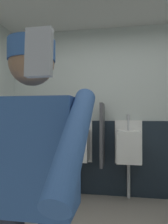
# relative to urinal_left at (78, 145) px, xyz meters

# --- Properties ---
(wall_back) EXTENTS (3.91, 0.12, 2.59)m
(wall_back) POSITION_rel_urinal_left_xyz_m (0.53, 0.22, 0.52)
(wall_back) COLOR silver
(wall_back) RESTS_ON ground_plane
(wainscot_band_back) EXTENTS (3.31, 0.03, 1.14)m
(wainscot_band_back) POSITION_rel_urinal_left_xyz_m (0.53, 0.14, -0.21)
(wainscot_band_back) COLOR #19232D
(wainscot_band_back) RESTS_ON ground_plane
(urinal_left) EXTENTS (0.40, 0.34, 1.24)m
(urinal_left) POSITION_rel_urinal_left_xyz_m (0.00, 0.00, 0.00)
(urinal_left) COLOR white
(urinal_left) RESTS_ON ground_plane
(urinal_middle) EXTENTS (0.40, 0.34, 1.24)m
(urinal_middle) POSITION_rel_urinal_left_xyz_m (0.75, 0.00, 0.00)
(urinal_middle) COLOR white
(urinal_middle) RESTS_ON ground_plane
(privacy_divider_panel) EXTENTS (0.04, 0.40, 0.90)m
(privacy_divider_panel) POSITION_rel_urinal_left_xyz_m (0.38, -0.07, 0.17)
(privacy_divider_panel) COLOR #4C4C51
(person) EXTENTS (0.65, 0.60, 1.58)m
(person) POSITION_rel_urinal_left_xyz_m (0.24, -2.23, 0.15)
(person) COLOR #2D3342
(person) RESTS_ON ground_plane
(cell_phone) EXTENTS (0.06, 0.03, 0.11)m
(cell_phone) POSITION_rel_urinal_left_xyz_m (0.48, -2.73, 0.59)
(cell_phone) COLOR #A5A8B2
(trash_bin) EXTENTS (0.36, 0.36, 0.73)m
(trash_bin) POSITION_rel_urinal_left_xyz_m (-0.80, -0.45, -0.41)
(trash_bin) COLOR #38383D
(trash_bin) RESTS_ON ground_plane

